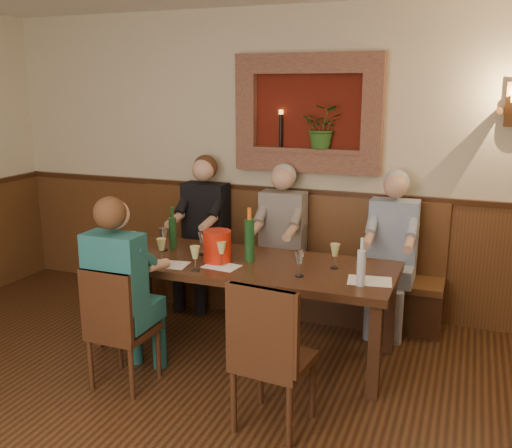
{
  "coord_description": "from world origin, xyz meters",
  "views": [
    {
      "loc": [
        1.63,
        -2.12,
        2.1
      ],
      "look_at": [
        0.1,
        1.9,
        1.05
      ],
      "focal_mm": 40.0,
      "sensor_mm": 36.0,
      "label": 1
    }
  ],
  "objects": [
    {
      "name": "wainscoting",
      "position": [
        0.0,
        -0.0,
        0.59
      ],
      "size": [
        6.02,
        6.02,
        1.15
      ],
      "color": "#533217",
      "rests_on": "ground"
    },
    {
      "name": "wine_glass_6",
      "position": [
        -0.73,
        1.9,
        0.85
      ],
      "size": [
        0.08,
        0.08,
        0.19
      ],
      "primitive_type": null,
      "color": "white",
      "rests_on": "dining_table"
    },
    {
      "name": "chair_near_left",
      "position": [
        -0.58,
        1.02,
        0.26
      ],
      "size": [
        0.41,
        0.41,
        0.9
      ],
      "rotation": [
        0.0,
        0.0,
        -0.03
      ],
      "color": "#361E10",
      "rests_on": "ground"
    },
    {
      "name": "wine_glass_4",
      "position": [
        0.72,
        1.94,
        0.85
      ],
      "size": [
        0.08,
        0.08,
        0.19
      ],
      "primitive_type": null,
      "color": "#CDD07C",
      "rests_on": "dining_table"
    },
    {
      "name": "tasting_sheet_b",
      "position": [
        -0.1,
        1.67,
        0.75
      ],
      "size": [
        0.29,
        0.22,
        0.0
      ],
      "primitive_type": "cube",
      "rotation": [
        0.0,
        0.0,
        -0.13
      ],
      "color": "white",
      "rests_on": "dining_table"
    },
    {
      "name": "person_bench_right",
      "position": [
        1.04,
        2.69,
        0.58
      ],
      "size": [
        0.41,
        0.5,
        1.4
      ],
      "color": "navy",
      "rests_on": "ground"
    },
    {
      "name": "wine_glass_3",
      "position": [
        -0.58,
        1.61,
        0.85
      ],
      "size": [
        0.08,
        0.08,
        0.19
      ],
      "primitive_type": null,
      "color": "#CDD07C",
      "rests_on": "dining_table"
    },
    {
      "name": "bench",
      "position": [
        0.0,
        2.79,
        0.33
      ],
      "size": [
        3.0,
        0.45,
        1.11
      ],
      "color": "#381E0F",
      "rests_on": "ground"
    },
    {
      "name": "tasting_sheet_c",
      "position": [
        1.02,
        1.74,
        0.75
      ],
      "size": [
        0.34,
        0.26,
        0.0
      ],
      "primitive_type": "cube",
      "rotation": [
        0.0,
        0.0,
        0.15
      ],
      "color": "white",
      "rests_on": "dining_table"
    },
    {
      "name": "water_bottle",
      "position": [
        0.98,
        1.63,
        0.89
      ],
      "size": [
        0.07,
        0.07,
        0.34
      ],
      "rotation": [
        0.0,
        0.0,
        0.23
      ],
      "color": "silver",
      "rests_on": "dining_table"
    },
    {
      "name": "wine_bottle_green_a",
      "position": [
        0.05,
        1.89,
        0.93
      ],
      "size": [
        0.1,
        0.1,
        0.43
      ],
      "rotation": [
        0.0,
        0.0,
        -0.36
      ],
      "color": "#19471E",
      "rests_on": "dining_table"
    },
    {
      "name": "wine_glass_2",
      "position": [
        -0.37,
        1.9,
        0.85
      ],
      "size": [
        0.08,
        0.08,
        0.19
      ],
      "primitive_type": null,
      "color": "white",
      "rests_on": "dining_table"
    },
    {
      "name": "tasting_sheet_d",
      "position": [
        -0.49,
        1.57,
        0.75
      ],
      "size": [
        0.31,
        0.23,
        0.0
      ],
      "primitive_type": "cube",
      "rotation": [
        0.0,
        0.0,
        0.12
      ],
      "color": "white",
      "rests_on": "dining_table"
    },
    {
      "name": "person_bench_left",
      "position": [
        -0.76,
        2.69,
        0.6
      ],
      "size": [
        0.43,
        0.53,
        1.45
      ],
      "color": "black",
      "rests_on": "ground"
    },
    {
      "name": "wine_bottle_green_b",
      "position": [
        -0.69,
        1.99,
        0.89
      ],
      "size": [
        0.06,
        0.06,
        0.36
      ],
      "rotation": [
        0.0,
        0.0,
        0.01
      ],
      "color": "#19471E",
      "rests_on": "dining_table"
    },
    {
      "name": "tasting_sheet_a",
      "position": [
        -0.97,
        1.61,
        0.75
      ],
      "size": [
        0.27,
        0.2,
        0.0
      ],
      "primitive_type": "cube",
      "rotation": [
        0.0,
        0.0,
        0.06
      ],
      "color": "white",
      "rests_on": "dining_table"
    },
    {
      "name": "wine_glass_5",
      "position": [
        -0.23,
        1.51,
        0.85
      ],
      "size": [
        0.08,
        0.08,
        0.19
      ],
      "primitive_type": null,
      "color": "#CDD07C",
      "rests_on": "dining_table"
    },
    {
      "name": "person_bench_mid",
      "position": [
        0.03,
        2.69,
        0.58
      ],
      "size": [
        0.41,
        0.51,
        1.41
      ],
      "color": "#5A5352",
      "rests_on": "ground"
    },
    {
      "name": "dining_table",
      "position": [
        0.0,
        1.85,
        0.68
      ],
      "size": [
        2.4,
        0.9,
        0.75
      ],
      "color": "#361E10",
      "rests_on": "ground"
    },
    {
      "name": "chair_near_right",
      "position": [
        0.59,
        0.91,
        0.29
      ],
      "size": [
        0.48,
        0.48,
        0.99
      ],
      "rotation": [
        0.0,
        0.0,
        -0.11
      ],
      "color": "#361E10",
      "rests_on": "ground"
    },
    {
      "name": "wall_niche",
      "position": [
        0.24,
        2.94,
        1.81
      ],
      "size": [
        1.36,
        0.3,
        1.06
      ],
      "color": "#5B170D",
      "rests_on": "ground"
    },
    {
      "name": "person_chair_front",
      "position": [
        -0.58,
        1.07,
        0.57
      ],
      "size": [
        0.4,
        0.5,
        1.39
      ],
      "color": "#163D50",
      "rests_on": "ground"
    },
    {
      "name": "room_shell",
      "position": [
        0.0,
        0.0,
        1.89
      ],
      "size": [
        6.04,
        6.04,
        2.82
      ],
      "color": "beige",
      "rests_on": "ground"
    },
    {
      "name": "wine_glass_0",
      "position": [
        0.53,
        1.66,
        0.85
      ],
      "size": [
        0.08,
        0.08,
        0.19
      ],
      "primitive_type": null,
      "color": "white",
      "rests_on": "dining_table"
    },
    {
      "name": "wine_glass_7",
      "position": [
        -0.9,
        1.7,
        0.85
      ],
      "size": [
        0.08,
        0.08,
        0.19
      ],
      "primitive_type": null,
      "color": "#CDD07C",
      "rests_on": "dining_table"
    },
    {
      "name": "wine_glass_1",
      "position": [
        -0.1,
        1.69,
        0.85
      ],
      "size": [
        0.08,
        0.08,
        0.19
      ],
      "primitive_type": null,
      "color": "#CDD07C",
      "rests_on": "dining_table"
    },
    {
      "name": "spittoon_bucket",
      "position": [
        -0.18,
        1.78,
        0.87
      ],
      "size": [
        0.25,
        0.25,
        0.25
      ],
      "primitive_type": "cylinder",
      "rotation": [
        0.0,
        0.0,
        0.17
      ],
      "color": "red",
      "rests_on": "dining_table"
    }
  ]
}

